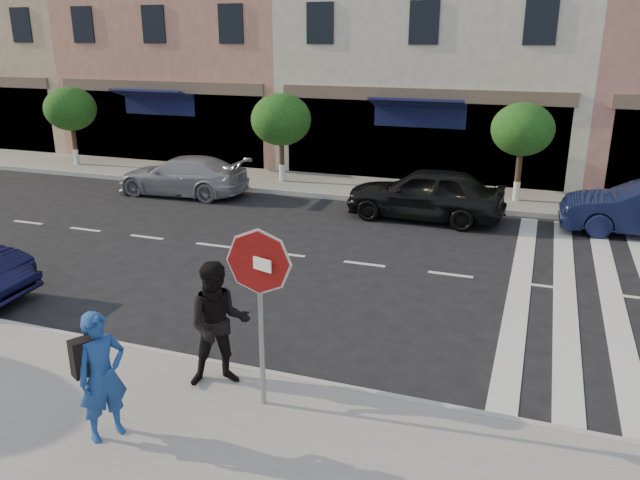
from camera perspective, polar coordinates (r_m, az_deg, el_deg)
The scene contains 13 objects.
ground at distance 11.18m, azimuth -1.63°, elevation -8.98°, with size 120.00×120.00×0.00m, color black.
sidewalk_near at distance 8.30m, azimuth -11.70°, elevation -19.56°, with size 60.00×4.50×0.15m, color gray.
sidewalk_far at distance 21.17m, azimuth 9.33°, elevation 4.25°, with size 60.00×3.00×0.15m, color gray.
building_west_far at distance 36.71m, azimuth -25.86°, elevation 17.93°, with size 12.00×9.00×12.00m, color #D6B989.
building_centre at distance 26.57m, azimuth 11.44°, elevation 18.76°, with size 11.00×9.00×11.00m, color beige.
street_tree_wa at distance 26.86m, azimuth -21.86°, elevation 11.04°, with size 2.00×2.00×3.05m.
street_tree_wb at distance 22.01m, azimuth -3.58°, elevation 10.90°, with size 2.10×2.10×3.06m.
street_tree_c at distance 20.23m, azimuth 18.03°, elevation 9.55°, with size 1.90×1.90×3.04m.
stop_sign at distance 8.29m, azimuth -5.58°, elevation -3.68°, with size 0.88×0.32×2.60m.
photographer at distance 8.51m, azimuth -19.30°, elevation -11.66°, with size 0.63×0.42×1.74m, color navy.
walker at distance 9.27m, azimuth -9.25°, elevation -7.62°, with size 0.93×0.72×1.91m, color black.
car_far_left at distance 21.37m, azimuth -12.46°, elevation 5.76°, with size 1.81×4.45×1.29m, color #96959A.
car_far_mid at distance 18.25m, azimuth 9.59°, elevation 4.22°, with size 1.81×4.50×1.53m, color black.
Camera 1 is at (3.67, -9.23, 5.11)m, focal length 35.00 mm.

